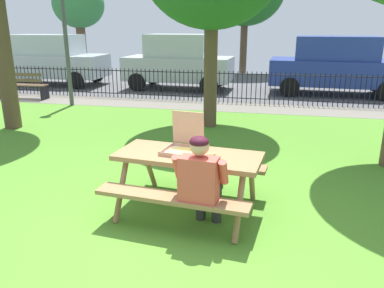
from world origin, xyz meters
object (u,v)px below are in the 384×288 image
pizza_slice_on_table (210,157)px  parked_car_left (179,62)px  picnic_table_foreground (188,167)px  adult_at_table (201,180)px  pizza_box_open (183,144)px  lamp_post_walkway (64,20)px  far_tree_left (79,6)px  parked_car_center (336,65)px  park_bench_left (22,86)px  parked_car_far_left (49,59)px

pizza_slice_on_table → parked_car_left: size_ratio=0.07×
picnic_table_foreground → adult_at_table: (0.27, -0.53, 0.06)m
pizza_slice_on_table → adult_at_table: bearing=-92.4°
pizza_box_open → adult_at_table: (0.35, -0.61, -0.20)m
pizza_box_open → parked_car_left: bearing=104.6°
picnic_table_foreground → pizza_slice_on_table: bearing=-14.9°
adult_at_table → lamp_post_walkway: 8.41m
picnic_table_foreground → far_tree_left: 17.82m
pizza_box_open → parked_car_center: 9.87m
picnic_table_foreground → adult_at_table: bearing=-63.2°
park_bench_left → parked_car_left: parked_car_left is taller
pizza_slice_on_table → far_tree_left: 18.01m
picnic_table_foreground → parked_car_center: (2.97, 9.47, 0.41)m
far_tree_left → pizza_box_open: bearing=-58.3°
picnic_table_foreground → pizza_box_open: bearing=134.9°
adult_at_table → far_tree_left: far_tree_left is taller
parked_car_far_left → adult_at_table: bearing=-51.0°
pizza_slice_on_table → adult_at_table: adult_at_table is taller
adult_at_table → parked_car_center: 10.37m
parked_car_far_left → parked_car_center: (10.79, 0.00, 0.00)m
picnic_table_foreground → parked_car_far_left: parked_car_far_left is taller
park_bench_left → parked_car_far_left: 3.17m
park_bench_left → far_tree_left: (-2.30, 8.50, 2.84)m
pizza_box_open → pizza_slice_on_table: size_ratio=1.88×
pizza_box_open → parked_car_left: parked_car_left is taller
parked_car_center → parked_car_far_left: bearing=-180.0°
pizza_slice_on_table → park_bench_left: park_bench_left is taller
picnic_table_foreground → pizza_box_open: size_ratio=3.72×
pizza_box_open → park_bench_left: bearing=137.2°
pizza_box_open → far_tree_left: size_ratio=0.12×
adult_at_table → far_tree_left: 18.39m
lamp_post_walkway → parked_car_far_left: 4.85m
adult_at_table → pizza_box_open: bearing=119.7°
pizza_slice_on_table → parked_car_center: 9.92m
picnic_table_foreground → parked_car_left: (-2.53, 9.47, 0.41)m
picnic_table_foreground → pizza_slice_on_table: (0.29, -0.08, 0.18)m
pizza_slice_on_table → parked_car_far_left: bearing=130.3°
pizza_box_open → pizza_slice_on_table: bearing=-23.3°
park_bench_left → parked_car_far_left: (-0.84, 3.00, 0.59)m
park_bench_left → lamp_post_walkway: lamp_post_walkway is taller
adult_at_table → parked_car_far_left: bearing=129.0°
parked_car_center → park_bench_left: bearing=-163.2°
park_bench_left → parked_car_far_left: bearing=105.7°
pizza_slice_on_table → parked_car_far_left: size_ratio=0.06×
picnic_table_foreground → park_bench_left: park_bench_left is taller
lamp_post_walkway → parked_car_left: lamp_post_walkway is taller
picnic_table_foreground → park_bench_left: size_ratio=1.20×
pizza_slice_on_table → lamp_post_walkway: lamp_post_walkway is taller
parked_car_left → parked_car_center: (5.50, 0.00, -0.01)m
parked_car_far_left → parked_car_left: bearing=0.0°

